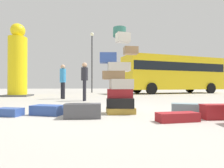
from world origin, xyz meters
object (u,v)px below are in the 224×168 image
object	(u,v)px
suitcase_charcoal_upright_blue	(83,111)
person_bearded_onlooker	(63,78)
parked_bus	(173,73)
lamp_post	(92,53)
suitcase_maroon_foreground_near	(221,112)
yellow_dummy_statue	(18,64)
suitcase_navy_foreground_far	(47,110)
suitcase_slate_left_side	(188,110)
suitcase_navy_right_side	(9,112)
person_tourist_with_camera	(85,78)
suitcase_tower	(119,81)
suitcase_maroon_white_trunk	(177,117)

from	to	relation	value
suitcase_charcoal_upright_blue	person_bearded_onlooker	distance (m)	5.76
parked_bus	lamp_post	world-z (taller)	lamp_post
lamp_post	suitcase_maroon_foreground_near	bearing A→B (deg)	-81.15
suitcase_maroon_foreground_near	yellow_dummy_statue	bearing A→B (deg)	131.76
suitcase_navy_foreground_far	suitcase_slate_left_side	xyz separation A→B (m)	(3.03, -0.63, 0.03)
suitcase_navy_right_side	person_bearded_onlooker	distance (m)	5.18
suitcase_navy_right_side	person_tourist_with_camera	xyz separation A→B (m)	(1.55, 3.71, 0.92)
suitcase_navy_foreground_far	parked_bus	xyz separation A→B (m)	(8.40, 10.72, 1.72)
suitcase_maroon_foreground_near	person_bearded_onlooker	world-z (taller)	person_bearded_onlooker
suitcase_tower	yellow_dummy_statue	bearing A→B (deg)	123.70
suitcase_tower	suitcase_maroon_foreground_near	world-z (taller)	suitcase_tower
person_tourist_with_camera	suitcase_tower	bearing A→B (deg)	19.95
suitcase_maroon_white_trunk	suitcase_slate_left_side	world-z (taller)	suitcase_slate_left_side
suitcase_navy_foreground_far	suitcase_maroon_foreground_near	world-z (taller)	suitcase_maroon_foreground_near
suitcase_navy_right_side	suitcase_maroon_white_trunk	bearing A→B (deg)	0.25
suitcase_tower	suitcase_navy_right_side	world-z (taller)	suitcase_tower
person_bearded_onlooker	parked_bus	bearing A→B (deg)	90.22
suitcase_maroon_foreground_near	yellow_dummy_statue	world-z (taller)	yellow_dummy_statue
suitcase_maroon_foreground_near	person_tourist_with_camera	distance (m)	5.48
suitcase_navy_foreground_far	person_tourist_with_camera	size ratio (longest dim) A/B	0.41
person_bearded_onlooker	yellow_dummy_statue	bearing A→B (deg)	-162.95
suitcase_slate_left_side	yellow_dummy_statue	world-z (taller)	yellow_dummy_statue
person_bearded_onlooker	suitcase_charcoal_upright_blue	bearing A→B (deg)	-20.96
suitcase_navy_foreground_far	suitcase_charcoal_upright_blue	size ratio (longest dim) A/B	0.94
suitcase_navy_right_side	suitcase_maroon_foreground_near	distance (m)	4.42
parked_bus	suitcase_navy_foreground_far	bearing A→B (deg)	-138.71
suitcase_maroon_foreground_near	lamp_post	size ratio (longest dim) A/B	0.13
suitcase_tower	suitcase_navy_right_side	size ratio (longest dim) A/B	3.73
suitcase_maroon_white_trunk	person_tourist_with_camera	size ratio (longest dim) A/B	0.46
suitcase_maroon_white_trunk	suitcase_navy_foreground_far	size ratio (longest dim) A/B	1.12
suitcase_tower	yellow_dummy_statue	distance (m)	9.34
suitcase_navy_foreground_far	suitcase_maroon_foreground_near	xyz separation A→B (m)	(3.53, -0.97, 0.04)
yellow_dummy_statue	lamp_post	distance (m)	7.68
person_tourist_with_camera	person_bearded_onlooker	bearing A→B (deg)	-134.44
suitcase_navy_foreground_far	person_tourist_with_camera	xyz separation A→B (m)	(0.76, 3.67, 0.90)
suitcase_charcoal_upright_blue	parked_bus	xyz separation A→B (m)	(7.59, 11.25, 1.68)
yellow_dummy_statue	person_bearded_onlooker	bearing A→B (deg)	-40.21
suitcase_tower	suitcase_navy_foreground_far	xyz separation A→B (m)	(-1.64, 0.01, -0.65)
suitcase_tower	parked_bus	world-z (taller)	parked_bus
suitcase_maroon_white_trunk	parked_bus	bearing A→B (deg)	59.16
person_tourist_with_camera	yellow_dummy_statue	distance (m)	5.94
suitcase_tower	parked_bus	distance (m)	12.72
suitcase_slate_left_side	parked_bus	distance (m)	12.67
suitcase_slate_left_side	parked_bus	world-z (taller)	parked_bus
suitcase_tower	person_tourist_with_camera	bearing A→B (deg)	103.54
suitcase_tower	suitcase_maroon_white_trunk	size ratio (longest dim) A/B	2.66
suitcase_slate_left_side	person_tourist_with_camera	bearing A→B (deg)	142.79
suitcase_slate_left_side	person_bearded_onlooker	xyz separation A→B (m)	(-3.38, 5.66, 0.90)
suitcase_slate_left_side	lamp_post	world-z (taller)	lamp_post
suitcase_maroon_foreground_near	suitcase_navy_right_side	bearing A→B (deg)	170.60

